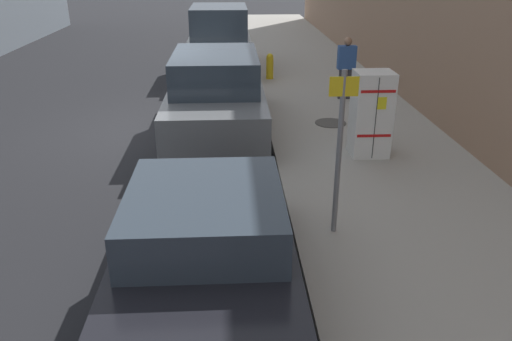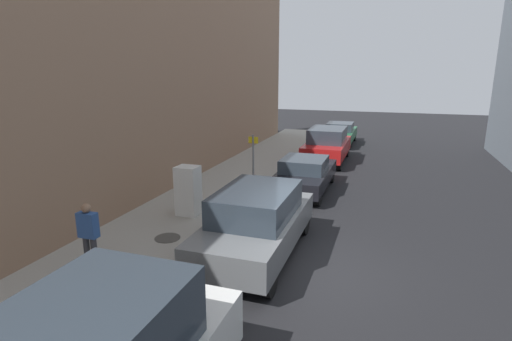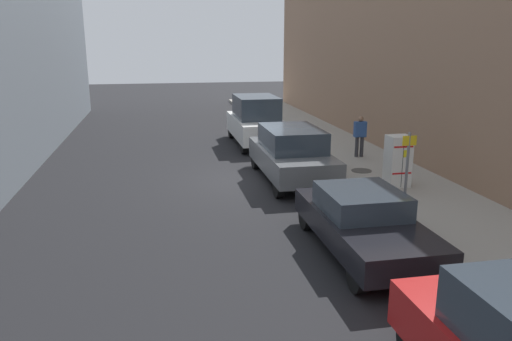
{
  "view_description": "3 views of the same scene",
  "coord_description": "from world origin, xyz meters",
  "px_view_note": "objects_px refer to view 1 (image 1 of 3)",
  "views": [
    {
      "loc": [
        -1.8,
        10.85,
        3.62
      ],
      "look_at": [
        -2.14,
        4.59,
        0.91
      ],
      "focal_mm": 35.0,
      "sensor_mm": 36.0,
      "label": 1
    },
    {
      "loc": [
        1.49,
        -8.57,
        4.6
      ],
      "look_at": [
        -2.38,
        2.91,
        1.58
      ],
      "focal_mm": 28.0,
      "sensor_mm": 36.0,
      "label": 2
    },
    {
      "loc": [
        2.74,
        15.85,
        4.5
      ],
      "look_at": [
        0.01,
        2.07,
        0.83
      ],
      "focal_mm": 35.0,
      "sensor_mm": 36.0,
      "label": 3
    }
  ],
  "objects_px": {
    "parked_van_white": "(220,41)",
    "parked_sedan_dark": "(206,254)",
    "fire_hydrant": "(270,66)",
    "pedestrian_walking_far": "(346,64)",
    "discarded_refrigerator": "(371,114)",
    "street_sign_post": "(340,145)",
    "parked_suv_gray": "(216,93)"
  },
  "relations": [
    {
      "from": "fire_hydrant",
      "to": "parked_sedan_dark",
      "type": "relative_size",
      "value": 0.17
    },
    {
      "from": "pedestrian_walking_far",
      "to": "parked_suv_gray",
      "type": "bearing_deg",
      "value": -33.71
    },
    {
      "from": "street_sign_post",
      "to": "parked_suv_gray",
      "type": "bearing_deg",
      "value": -69.97
    },
    {
      "from": "pedestrian_walking_far",
      "to": "parked_van_white",
      "type": "distance_m",
      "value": 5.04
    },
    {
      "from": "discarded_refrigerator",
      "to": "street_sign_post",
      "type": "relative_size",
      "value": 0.71
    },
    {
      "from": "street_sign_post",
      "to": "pedestrian_walking_far",
      "type": "height_order",
      "value": "street_sign_post"
    },
    {
      "from": "street_sign_post",
      "to": "parked_sedan_dark",
      "type": "xyz_separation_m",
      "value": [
        1.67,
        1.35,
        -0.7
      ]
    },
    {
      "from": "pedestrian_walking_far",
      "to": "parked_van_white",
      "type": "relative_size",
      "value": 0.33
    },
    {
      "from": "fire_hydrant",
      "to": "parked_van_white",
      "type": "distance_m",
      "value": 2.15
    },
    {
      "from": "parked_van_white",
      "to": "parked_sedan_dark",
      "type": "relative_size",
      "value": 1.07
    },
    {
      "from": "parked_suv_gray",
      "to": "parked_sedan_dark",
      "type": "relative_size",
      "value": 1.07
    },
    {
      "from": "fire_hydrant",
      "to": "parked_suv_gray",
      "type": "bearing_deg",
      "value": 71.69
    },
    {
      "from": "street_sign_post",
      "to": "fire_hydrant",
      "type": "xyz_separation_m",
      "value": [
        0.15,
        -9.16,
        -0.86
      ]
    },
    {
      "from": "parked_suv_gray",
      "to": "street_sign_post",
      "type": "bearing_deg",
      "value": 110.03
    },
    {
      "from": "parked_suv_gray",
      "to": "parked_sedan_dark",
      "type": "height_order",
      "value": "parked_suv_gray"
    },
    {
      "from": "street_sign_post",
      "to": "parked_sedan_dark",
      "type": "bearing_deg",
      "value": 39.03
    },
    {
      "from": "discarded_refrigerator",
      "to": "parked_van_white",
      "type": "relative_size",
      "value": 0.33
    },
    {
      "from": "street_sign_post",
      "to": "fire_hydrant",
      "type": "bearing_deg",
      "value": -89.06
    },
    {
      "from": "pedestrian_walking_far",
      "to": "parked_sedan_dark",
      "type": "bearing_deg",
      "value": 0.56
    },
    {
      "from": "fire_hydrant",
      "to": "pedestrian_walking_far",
      "type": "height_order",
      "value": "pedestrian_walking_far"
    },
    {
      "from": "pedestrian_walking_far",
      "to": "parked_suv_gray",
      "type": "height_order",
      "value": "parked_suv_gray"
    },
    {
      "from": "parked_van_white",
      "to": "parked_suv_gray",
      "type": "height_order",
      "value": "parked_van_white"
    },
    {
      "from": "street_sign_post",
      "to": "parked_suv_gray",
      "type": "distance_m",
      "value": 4.9
    },
    {
      "from": "street_sign_post",
      "to": "parked_van_white",
      "type": "bearing_deg",
      "value": -81.05
    },
    {
      "from": "fire_hydrant",
      "to": "pedestrian_walking_far",
      "type": "xyz_separation_m",
      "value": [
        -1.77,
        2.39,
        0.51
      ]
    },
    {
      "from": "pedestrian_walking_far",
      "to": "parked_suv_gray",
      "type": "xyz_separation_m",
      "value": [
        3.29,
        2.19,
        -0.14
      ]
    },
    {
      "from": "parked_van_white",
      "to": "discarded_refrigerator",
      "type": "bearing_deg",
      "value": 110.27
    },
    {
      "from": "fire_hydrant",
      "to": "parked_sedan_dark",
      "type": "bearing_deg",
      "value": 81.79
    },
    {
      "from": "parked_van_white",
      "to": "parked_sedan_dark",
      "type": "bearing_deg",
      "value": 90.0
    },
    {
      "from": "pedestrian_walking_far",
      "to": "discarded_refrigerator",
      "type": "bearing_deg",
      "value": 16.63
    },
    {
      "from": "parked_van_white",
      "to": "parked_suv_gray",
      "type": "distance_m",
      "value": 6.02
    },
    {
      "from": "fire_hydrant",
      "to": "parked_sedan_dark",
      "type": "height_order",
      "value": "parked_sedan_dark"
    }
  ]
}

